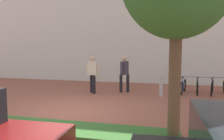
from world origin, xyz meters
name	(u,v)px	position (x,y,z in m)	size (l,w,h in m)	color
ground_plane	(70,112)	(0.00, 0.00, 0.00)	(60.00, 60.00, 0.00)	brown
planter_strip	(42,128)	(-0.01, -1.84, 0.08)	(7.00, 1.10, 0.16)	#336028
bike_rack_cluster	(212,87)	(5.06, 4.25, 0.35)	(3.21, 1.60, 0.83)	#99999E
bollard_steel	(161,86)	(2.84, 3.25, 0.45)	(0.16, 0.16, 0.90)	#ADADB2
person_casual_tan	(93,72)	(-0.30, 3.27, 0.98)	(0.60, 0.43, 1.72)	black
person_suited_dark	(124,72)	(1.10, 3.79, 0.98)	(0.45, 0.59, 1.72)	black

